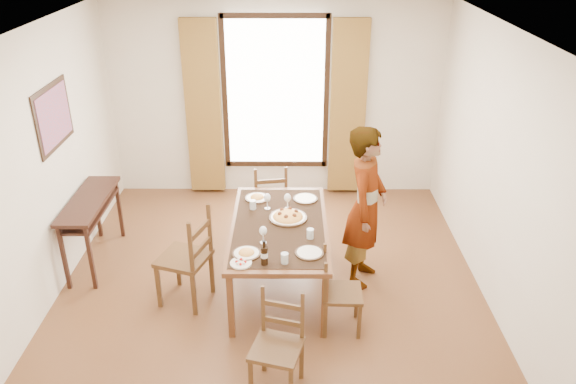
{
  "coord_description": "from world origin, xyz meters",
  "views": [
    {
      "loc": [
        0.21,
        -4.9,
        3.61
      ],
      "look_at": [
        0.18,
        0.37,
        1.0
      ],
      "focal_mm": 35.0,
      "sensor_mm": 36.0,
      "label": 1
    }
  ],
  "objects_px": {
    "man": "(366,207)",
    "pasta_platter": "(288,215)",
    "dining_table": "(279,230)",
    "console_table": "(90,208)"
  },
  "relations": [
    {
      "from": "dining_table",
      "to": "pasta_platter",
      "type": "height_order",
      "value": "pasta_platter"
    },
    {
      "from": "console_table",
      "to": "pasta_platter",
      "type": "relative_size",
      "value": 3.0
    },
    {
      "from": "man",
      "to": "console_table",
      "type": "bearing_deg",
      "value": 103.06
    },
    {
      "from": "man",
      "to": "pasta_platter",
      "type": "distance_m",
      "value": 0.81
    },
    {
      "from": "man",
      "to": "pasta_platter",
      "type": "height_order",
      "value": "man"
    },
    {
      "from": "dining_table",
      "to": "console_table",
      "type": "bearing_deg",
      "value": 167.13
    },
    {
      "from": "console_table",
      "to": "dining_table",
      "type": "distance_m",
      "value": 2.17
    },
    {
      "from": "console_table",
      "to": "pasta_platter",
      "type": "bearing_deg",
      "value": -9.42
    },
    {
      "from": "dining_table",
      "to": "man",
      "type": "height_order",
      "value": "man"
    },
    {
      "from": "man",
      "to": "pasta_platter",
      "type": "bearing_deg",
      "value": 111.18
    }
  ]
}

